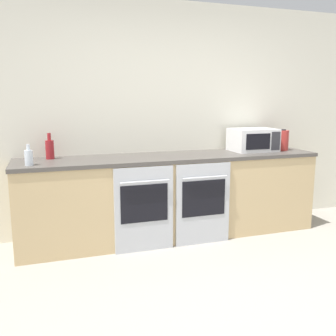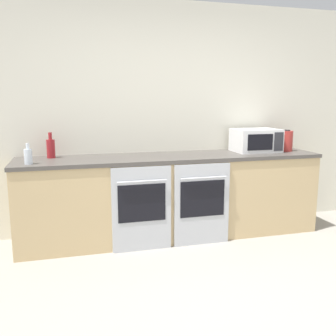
{
  "view_description": "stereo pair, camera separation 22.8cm",
  "coord_description": "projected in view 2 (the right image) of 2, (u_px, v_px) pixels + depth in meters",
  "views": [
    {
      "loc": [
        -1.31,
        -2.07,
        1.51
      ],
      "look_at": [
        -0.04,
        1.75,
        0.77
      ],
      "focal_mm": 40.0,
      "sensor_mm": 36.0,
      "label": 1
    },
    {
      "loc": [
        -1.09,
        -2.13,
        1.51
      ],
      "look_at": [
        -0.04,
        1.75,
        0.77
      ],
      "focal_mm": 40.0,
      "sensor_mm": 36.0,
      "label": 2
    }
  ],
  "objects": [
    {
      "name": "oven_right",
      "position": [
        202.0,
        204.0,
        3.89
      ],
      "size": [
        0.6,
        0.06,
        0.86
      ],
      "color": "#B7BABF",
      "rests_on": "ground_plane"
    },
    {
      "name": "bottle_clear",
      "position": [
        28.0,
        156.0,
        3.52
      ],
      "size": [
        0.08,
        0.08,
        0.2
      ],
      "color": "silver",
      "rests_on": "counter_back"
    },
    {
      "name": "counter_back",
      "position": [
        172.0,
        196.0,
        4.16
      ],
      "size": [
        3.3,
        0.68,
        0.91
      ],
      "color": "tan",
      "rests_on": "ground_plane"
    },
    {
      "name": "wall_back",
      "position": [
        164.0,
        118.0,
        4.35
      ],
      "size": [
        10.0,
        0.06,
        2.6
      ],
      "color": "silver",
      "rests_on": "ground_plane"
    },
    {
      "name": "oven_left",
      "position": [
        142.0,
        209.0,
        3.73
      ],
      "size": [
        0.6,
        0.06,
        0.86
      ],
      "color": "#B7BABF",
      "rests_on": "ground_plane"
    },
    {
      "name": "bottle_red",
      "position": [
        51.0,
        148.0,
        3.89
      ],
      "size": [
        0.09,
        0.09,
        0.27
      ],
      "color": "maroon",
      "rests_on": "counter_back"
    },
    {
      "name": "ground_plane",
      "position": [
        240.0,
        322.0,
        2.58
      ],
      "size": [
        16.0,
        16.0,
        0.0
      ],
      "primitive_type": "plane",
      "color": "gray"
    },
    {
      "name": "microwave",
      "position": [
        256.0,
        140.0,
        4.37
      ],
      "size": [
        0.51,
        0.39,
        0.26
      ],
      "color": "silver",
      "rests_on": "counter_back"
    },
    {
      "name": "kettle",
      "position": [
        286.0,
        141.0,
        4.41
      ],
      "size": [
        0.16,
        0.16,
        0.25
      ],
      "color": "#B2332D",
      "rests_on": "counter_back"
    }
  ]
}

